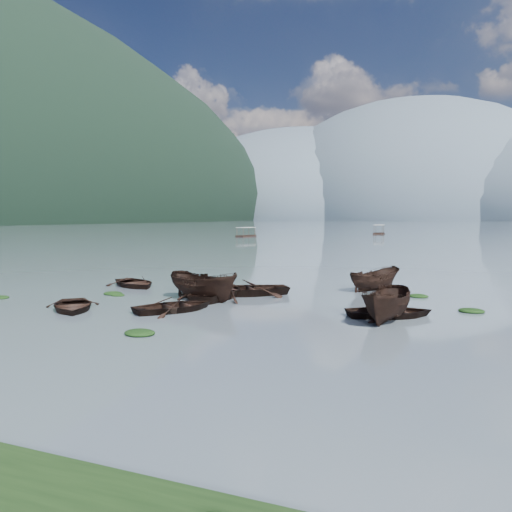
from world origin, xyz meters
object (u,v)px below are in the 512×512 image
at_px(rowboat_0, 72,310).
at_px(pontoon_left, 246,237).
at_px(pontoon_centre, 379,234).
at_px(rowboat_3, 219,297).

xyz_separation_m(rowboat_0, pontoon_left, (-28.04, 87.59, 0.00)).
bearing_deg(rowboat_0, pontoon_left, 66.76).
relative_size(pontoon_left, pontoon_centre, 0.86).
bearing_deg(rowboat_3, pontoon_left, -71.72).
bearing_deg(rowboat_3, rowboat_0, 47.43).
bearing_deg(pontoon_centre, rowboat_3, -89.71).
bearing_deg(pontoon_left, rowboat_0, -59.30).
xyz_separation_m(rowboat_3, pontoon_left, (-32.95, 81.49, 0.00)).
distance_m(rowboat_0, pontoon_centre, 115.49).
distance_m(rowboat_0, rowboat_3, 7.83).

